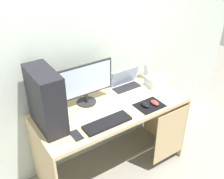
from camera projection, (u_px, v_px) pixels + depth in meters
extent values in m
plane|color=gray|center=(112.00, 166.00, 2.83)|extent=(8.00, 8.00, 0.00)
cube|color=beige|center=(90.00, 41.00, 2.43)|extent=(4.00, 0.04, 2.60)
cube|color=tan|center=(112.00, 108.00, 2.45)|extent=(1.44, 0.63, 0.03)
cube|color=tan|center=(45.00, 170.00, 2.31)|extent=(0.02, 0.63, 0.74)
cube|color=tan|center=(164.00, 116.00, 2.99)|extent=(0.02, 0.63, 0.74)
cube|color=tan|center=(171.00, 135.00, 2.65)|extent=(0.40, 0.01, 0.59)
cube|color=black|center=(46.00, 100.00, 2.07)|extent=(0.18, 0.41, 0.51)
cylinder|color=#232326|center=(87.00, 102.00, 2.49)|extent=(0.18, 0.18, 0.01)
cylinder|color=#232326|center=(86.00, 98.00, 2.47)|extent=(0.04, 0.04, 0.08)
cube|color=#232326|center=(86.00, 80.00, 2.36)|extent=(0.54, 0.02, 0.30)
cube|color=#B2C6EA|center=(86.00, 80.00, 2.36)|extent=(0.51, 0.00, 0.27)
cube|color=white|center=(128.00, 89.00, 2.70)|extent=(0.34, 0.21, 0.01)
cube|color=black|center=(127.00, 87.00, 2.71)|extent=(0.30, 0.13, 0.00)
cube|color=white|center=(124.00, 77.00, 2.70)|extent=(0.34, 0.07, 0.20)
cube|color=#ADC1E5|center=(124.00, 77.00, 2.70)|extent=(0.32, 0.06, 0.18)
cylinder|color=silver|center=(147.00, 71.00, 2.86)|extent=(0.08, 0.08, 0.18)
cube|color=white|center=(156.00, 81.00, 2.76)|extent=(0.20, 0.14, 0.10)
cube|color=black|center=(107.00, 123.00, 2.21)|extent=(0.42, 0.14, 0.02)
cube|color=black|center=(149.00, 105.00, 2.45)|extent=(0.26, 0.20, 0.00)
ellipsoid|color=black|center=(145.00, 105.00, 2.42)|extent=(0.06, 0.10, 0.03)
ellipsoid|color=#B23333|center=(155.00, 103.00, 2.45)|extent=(0.06, 0.10, 0.03)
cube|color=black|center=(76.00, 135.00, 2.08)|extent=(0.07, 0.13, 0.01)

